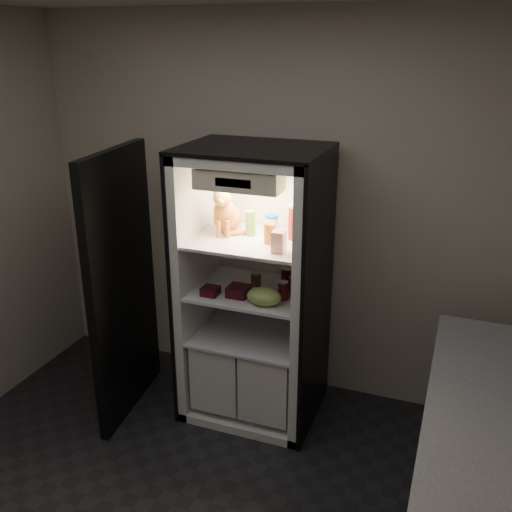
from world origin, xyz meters
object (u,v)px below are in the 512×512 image
(soda_can_c, at_px, (283,290))
(berry_box_left, at_px, (210,291))
(soda_can_a, at_px, (287,278))
(parmesan_shaker, at_px, (250,223))
(cream_carton, at_px, (279,242))
(condiment_jar, at_px, (256,279))
(salsa_jar, at_px, (270,234))
(soda_can_b, at_px, (294,285))
(berry_box_right, at_px, (238,291))
(mayo_tub, at_px, (272,224))
(grape_bag, at_px, (264,296))
(refrigerator, at_px, (256,305))
(pepper_jar, at_px, (299,221))
(tabby_cat, at_px, (226,214))

(soda_can_c, height_order, berry_box_left, soda_can_c)
(soda_can_a, height_order, soda_can_c, soda_can_a)
(soda_can_a, bearing_deg, soda_can_c, -78.89)
(parmesan_shaker, xyz_separation_m, cream_carton, (0.27, -0.24, -0.02))
(soda_can_c, xyz_separation_m, condiment_jar, (-0.24, 0.14, -0.01))
(salsa_jar, distance_m, soda_can_a, 0.38)
(soda_can_b, relative_size, soda_can_c, 1.00)
(cream_carton, distance_m, berry_box_right, 0.48)
(berry_box_left, xyz_separation_m, berry_box_right, (0.18, 0.05, 0.01))
(soda_can_c, xyz_separation_m, berry_box_right, (-0.28, -0.05, -0.03))
(parmesan_shaker, relative_size, mayo_tub, 1.33)
(cream_carton, bearing_deg, grape_bag, -162.80)
(cream_carton, bearing_deg, soda_can_b, 78.21)
(grape_bag, bearing_deg, soda_can_b, 60.85)
(refrigerator, xyz_separation_m, condiment_jar, (0.00, 0.00, 0.20))
(soda_can_c, bearing_deg, pepper_jar, 79.30)
(soda_can_a, bearing_deg, pepper_jar, 0.71)
(cream_carton, bearing_deg, berry_box_left, -178.59)
(mayo_tub, distance_m, grape_bag, 0.51)
(tabby_cat, relative_size, mayo_tub, 2.86)
(tabby_cat, distance_m, pepper_jar, 0.48)
(refrigerator, distance_m, soda_can_c, 0.35)
(mayo_tub, height_order, berry_box_right, mayo_tub)
(mayo_tub, height_order, pepper_jar, pepper_jar)
(tabby_cat, distance_m, cream_carton, 0.50)
(salsa_jar, xyz_separation_m, cream_carton, (0.10, -0.13, 0.00))
(grape_bag, distance_m, berry_box_right, 0.21)
(refrigerator, relative_size, soda_can_b, 15.66)
(pepper_jar, bearing_deg, parmesan_shaker, -172.09)
(tabby_cat, relative_size, berry_box_left, 3.34)
(refrigerator, relative_size, soda_can_c, 15.67)
(parmesan_shaker, relative_size, soda_can_c, 1.36)
(condiment_jar, bearing_deg, tabby_cat, -177.57)
(salsa_jar, xyz_separation_m, grape_bag, (0.02, -0.15, -0.36))
(berry_box_left, bearing_deg, refrigerator, 48.47)
(mayo_tub, height_order, grape_bag, mayo_tub)
(condiment_jar, bearing_deg, cream_carton, -45.22)
(berry_box_left, bearing_deg, soda_can_c, 12.78)
(refrigerator, distance_m, grape_bag, 0.36)
(salsa_jar, bearing_deg, condiment_jar, 140.35)
(soda_can_a, height_order, soda_can_b, soda_can_a)
(parmesan_shaker, height_order, soda_can_c, parmesan_shaker)
(soda_can_c, bearing_deg, berry_box_right, -169.01)
(berry_box_left, bearing_deg, condiment_jar, 48.26)
(condiment_jar, bearing_deg, salsa_jar, -39.65)
(parmesan_shaker, xyz_separation_m, pepper_jar, (0.31, 0.04, 0.03))
(condiment_jar, bearing_deg, mayo_tub, 50.87)
(soda_can_b, bearing_deg, mayo_tub, 146.04)
(condiment_jar, relative_size, berry_box_left, 0.91)
(cream_carton, relative_size, berry_box_right, 0.99)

